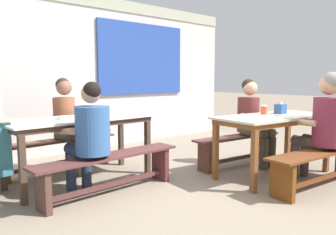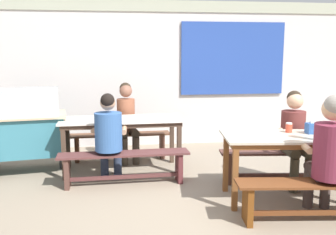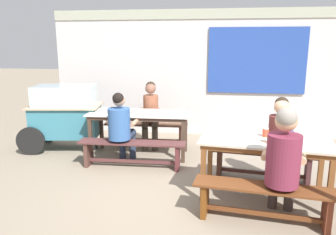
{
  "view_description": "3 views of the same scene",
  "coord_description": "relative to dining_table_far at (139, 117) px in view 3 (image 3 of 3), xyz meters",
  "views": [
    {
      "loc": [
        -2.81,
        -2.33,
        1.23
      ],
      "look_at": [
        -0.21,
        0.57,
        0.76
      ],
      "focal_mm": 35.44,
      "sensor_mm": 36.0,
      "label": 1
    },
    {
      "loc": [
        -1.08,
        -4.18,
        1.69
      ],
      "look_at": [
        -0.38,
        0.9,
        0.82
      ],
      "focal_mm": 41.02,
      "sensor_mm": 36.0,
      "label": 2
    },
    {
      "loc": [
        0.3,
        -4.17,
        1.92
      ],
      "look_at": [
        -0.42,
        0.62,
        0.83
      ],
      "focal_mm": 35.21,
      "sensor_mm": 36.0,
      "label": 3
    }
  ],
  "objects": [
    {
      "name": "person_left_back_turned",
      "position": [
        -0.17,
        -0.54,
        -0.02
      ],
      "size": [
        0.47,
        0.6,
        1.19
      ],
      "color": "#2A354E",
      "rests_on": "ground_plane"
    },
    {
      "name": "bench_far_front",
      "position": [
        0.02,
        -0.6,
        -0.4
      ],
      "size": [
        1.69,
        0.34,
        0.42
      ],
      "color": "brown",
      "rests_on": "ground_plane"
    },
    {
      "name": "soup_bowl",
      "position": [
        -0.22,
        -0.05,
        0.1
      ],
      "size": [
        0.16,
        0.16,
        0.04
      ],
      "primitive_type": "cylinder",
      "color": "silver",
      "rests_on": "dining_table_far"
    },
    {
      "name": "backdrop_wall",
      "position": [
        1.05,
        1.59,
        0.68
      ],
      "size": [
        6.4,
        0.23,
        2.61
      ],
      "color": "silver",
      "rests_on": "ground_plane"
    },
    {
      "name": "person_center_facing",
      "position": [
        0.09,
        0.53,
        -0.0
      ],
      "size": [
        0.43,
        0.53,
        1.23
      ],
      "color": "#443B30",
      "rests_on": "ground_plane"
    },
    {
      "name": "dining_table_far",
      "position": [
        0.0,
        0.0,
        0.0
      ],
      "size": [
        1.75,
        0.76,
        0.77
      ],
      "color": "silver",
      "rests_on": "ground_plane"
    },
    {
      "name": "bench_near_back",
      "position": [
        1.99,
        -0.8,
        -0.41
      ],
      "size": [
        1.48,
        0.43,
        0.42
      ],
      "color": "#54322A",
      "rests_on": "ground_plane"
    },
    {
      "name": "tissue_box",
      "position": [
        2.18,
        -1.33,
        0.14
      ],
      "size": [
        0.14,
        0.11,
        0.15
      ],
      "color": "#2B5399",
      "rests_on": "dining_table_near"
    },
    {
      "name": "condiment_jar",
      "position": [
        1.94,
        -1.23,
        0.13
      ],
      "size": [
        0.08,
        0.08,
        0.12
      ],
      "color": "#DD4A31",
      "rests_on": "dining_table_near"
    },
    {
      "name": "bench_near_front",
      "position": [
        1.85,
        -2.0,
        -0.4
      ],
      "size": [
        1.54,
        0.49,
        0.42
      ],
      "color": "brown",
      "rests_on": "ground_plane"
    },
    {
      "name": "food_cart",
      "position": [
        -1.44,
        0.17,
        -0.01
      ],
      "size": [
        1.66,
        0.98,
        1.18
      ],
      "color": "teal",
      "rests_on": "ground_plane"
    },
    {
      "name": "person_near_front",
      "position": [
        2.03,
        -1.96,
        0.05
      ],
      "size": [
        0.51,
        0.61,
        1.3
      ],
      "color": "#403430",
      "rests_on": "ground_plane"
    },
    {
      "name": "dining_table_near",
      "position": [
        1.92,
        -1.4,
        -0.0
      ],
      "size": [
        1.66,
        0.89,
        0.77
      ],
      "color": "beige",
      "rests_on": "ground_plane"
    },
    {
      "name": "ground_plane",
      "position": [
        1.01,
        -1.24,
        -0.69
      ],
      "size": [
        40.0,
        40.0,
        0.0
      ],
      "primitive_type": "plane",
      "color": "gray"
    },
    {
      "name": "person_right_near_table",
      "position": [
        2.18,
        -0.9,
        -0.01
      ],
      "size": [
        0.44,
        0.57,
        1.22
      ],
      "color": "#403C2D",
      "rests_on": "ground_plane"
    },
    {
      "name": "bench_far_back",
      "position": [
        -0.02,
        0.6,
        -0.4
      ],
      "size": [
        1.6,
        0.31,
        0.42
      ],
      "color": "brown",
      "rests_on": "ground_plane"
    }
  ]
}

